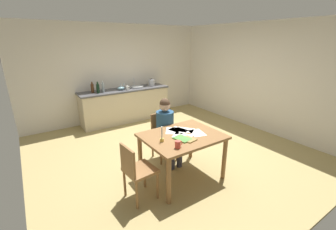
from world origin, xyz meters
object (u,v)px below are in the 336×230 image
object	(u,v)px
bottle_vinegar	(98,88)
teacup_on_counter	(127,88)
candlestick	(162,137)
sink_unit	(137,87)
stovetop_kettle	(152,82)
book_magazine	(182,139)
bottle_wine_red	(103,88)
wine_glass_by_kettle	(121,84)
chair_at_table	(163,134)
bottle_oil	(92,88)
book_cookery	(188,139)
chair_side_empty	(136,170)
person_seated	(167,127)
mixing_bowl	(121,88)
dining_table	(182,141)
wine_glass_near_sink	(124,84)
coffee_mug	(178,144)

from	to	relation	value
bottle_vinegar	teacup_on_counter	world-z (taller)	bottle_vinegar
candlestick	sink_unit	distance (m)	3.30
stovetop_kettle	candlestick	bearing A→B (deg)	-117.49
candlestick	book_magazine	world-z (taller)	candlestick
candlestick	bottle_wine_red	bearing A→B (deg)	87.09
book_magazine	wine_glass_by_kettle	xyz separation A→B (m)	(0.42, 3.35, 0.25)
chair_at_table	bottle_oil	bearing A→B (deg)	103.52
book_cookery	teacup_on_counter	bearing A→B (deg)	72.01
candlestick	bottle_vinegar	xyz separation A→B (m)	(0.01, 3.01, 0.21)
chair_side_empty	book_cookery	size ratio (longest dim) A/B	4.17
bottle_wine_red	teacup_on_counter	size ratio (longest dim) A/B	2.39
person_seated	bottle_oil	world-z (taller)	person_seated
person_seated	teacup_on_counter	size ratio (longest dim) A/B	10.33
book_magazine	person_seated	bearing A→B (deg)	63.90
bottle_wine_red	bottle_vinegar	bearing A→B (deg)	-165.83
sink_unit	mixing_bowl	xyz separation A→B (m)	(-0.49, -0.04, 0.02)
chair_at_table	candlestick	xyz separation A→B (m)	(-0.49, -0.74, 0.33)
chair_side_empty	stovetop_kettle	size ratio (longest dim) A/B	3.91
book_cookery	bottle_vinegar	world-z (taller)	bottle_vinegar
chair_side_empty	mixing_bowl	distance (m)	3.37
person_seated	chair_side_empty	world-z (taller)	person_seated
dining_table	teacup_on_counter	xyz separation A→B (m)	(0.39, 2.93, 0.31)
person_seated	mixing_bowl	bearing A→B (deg)	86.34
chair_at_table	bottle_wine_red	distance (m)	2.39
candlestick	bottle_oil	xyz separation A→B (m)	(-0.09, 3.14, 0.20)
person_seated	bottle_wine_red	size ratio (longest dim) A/B	4.33
book_magazine	stovetop_kettle	xyz separation A→B (m)	(1.31, 3.20, 0.24)
bottle_wine_red	wine_glass_near_sink	world-z (taller)	bottle_wine_red
coffee_mug	mixing_bowl	distance (m)	3.41
stovetop_kettle	wine_glass_by_kettle	world-z (taller)	stovetop_kettle
coffee_mug	bottle_oil	size ratio (longest dim) A/B	0.44
chair_at_table	bottle_oil	distance (m)	2.53
sink_unit	teacup_on_counter	bearing A→B (deg)	-156.04
candlestick	person_seated	bearing A→B (deg)	50.90
bottle_wine_red	wine_glass_by_kettle	size ratio (longest dim) A/B	1.79
book_cookery	wine_glass_near_sink	world-z (taller)	wine_glass_near_sink
coffee_mug	bottle_wine_red	bearing A→B (deg)	88.65
book_cookery	bottle_vinegar	size ratio (longest dim) A/B	0.72
dining_table	wine_glass_by_kettle	distance (m)	3.26
sink_unit	teacup_on_counter	distance (m)	0.38
chair_at_table	candlestick	bearing A→B (deg)	-123.43
bottle_wine_red	candlestick	bearing A→B (deg)	-92.91
dining_table	wine_glass_near_sink	bearing A→B (deg)	82.63
person_seated	candlestick	bearing A→B (deg)	-129.10
teacup_on_counter	chair_at_table	bearing A→B (deg)	-97.47
candlestick	teacup_on_counter	bearing A→B (deg)	75.20
bottle_oil	chair_side_empty	bearing A→B (deg)	-96.79
coffee_mug	book_cookery	xyz separation A→B (m)	(0.29, 0.12, -0.04)
dining_table	coffee_mug	size ratio (longest dim) A/B	9.96
candlestick	book_cookery	bearing A→B (deg)	-25.37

